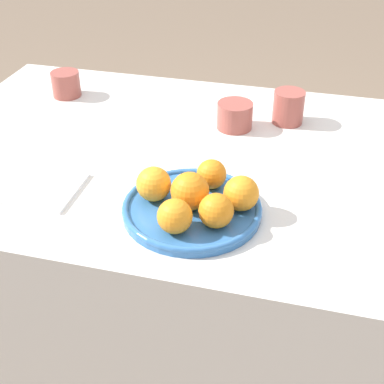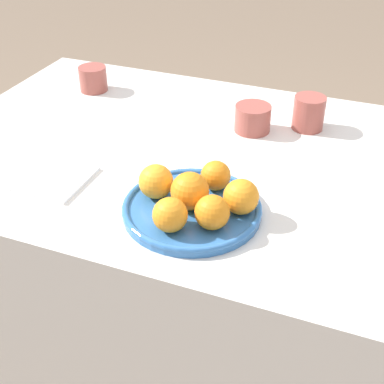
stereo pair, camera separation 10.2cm
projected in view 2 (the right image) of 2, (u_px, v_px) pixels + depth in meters
name	position (u px, v px, depth m)	size (l,w,h in m)	color
ground_plane	(239.00, 375.00, 1.63)	(12.00, 12.00, 0.00)	#7A6651
table	(246.00, 285.00, 1.41)	(1.55, 0.84, 0.75)	silver
fruit_platter	(192.00, 208.00, 1.04)	(0.27, 0.27, 0.02)	#336BAD
orange_0	(190.00, 191.00, 1.02)	(0.07, 0.07, 0.07)	orange
orange_1	(212.00, 212.00, 0.97)	(0.07, 0.07, 0.07)	orange
orange_2	(216.00, 176.00, 1.08)	(0.06, 0.06, 0.06)	orange
orange_3	(156.00, 181.00, 1.05)	(0.07, 0.07, 0.07)	orange
orange_4	(170.00, 215.00, 0.96)	(0.07, 0.07, 0.07)	orange
orange_5	(241.00, 197.00, 1.01)	(0.07, 0.07, 0.07)	orange
cup_0	(93.00, 79.00, 1.52)	(0.08, 0.08, 0.07)	#9E4C42
cup_1	(253.00, 118.00, 1.32)	(0.09, 0.09, 0.07)	#9E4C42
cup_2	(309.00, 113.00, 1.32)	(0.08, 0.08, 0.08)	#9E4C42
napkin	(56.00, 179.00, 1.14)	(0.13, 0.15, 0.01)	white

